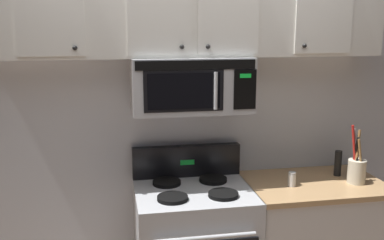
% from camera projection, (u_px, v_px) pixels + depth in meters
% --- Properties ---
extents(back_wall, '(5.20, 0.10, 2.70)m').
position_uv_depth(back_wall, '(184.00, 111.00, 3.16)').
color(back_wall, silver).
rests_on(back_wall, ground_plane).
extents(over_range_microwave, '(0.76, 0.43, 0.35)m').
position_uv_depth(over_range_microwave, '(191.00, 84.00, 2.87)').
color(over_range_microwave, '#B7BABF').
extents(upper_cabinets, '(2.50, 0.36, 0.55)m').
position_uv_depth(upper_cabinets, '(190.00, 13.00, 2.81)').
color(upper_cabinets, white).
extents(utensil_crock_cream, '(0.12, 0.12, 0.40)m').
position_uv_depth(utensil_crock_cream, '(357.00, 168.00, 3.01)').
color(utensil_crock_cream, beige).
rests_on(utensil_crock_cream, counter_segment).
extents(salt_shaker, '(0.05, 0.05, 0.10)m').
position_uv_depth(salt_shaker, '(292.00, 179.00, 2.96)').
color(salt_shaker, white).
rests_on(salt_shaker, counter_segment).
extents(pepper_mill, '(0.05, 0.05, 0.18)m').
position_uv_depth(pepper_mill, '(338.00, 163.00, 3.16)').
color(pepper_mill, black).
rests_on(pepper_mill, counter_segment).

